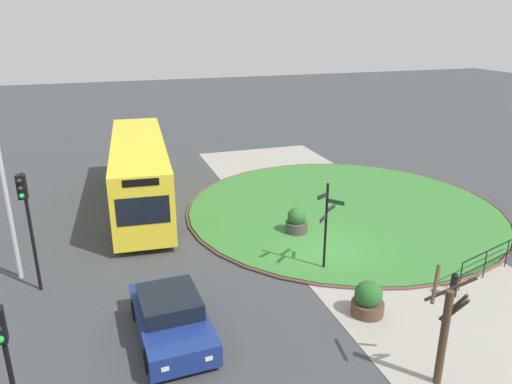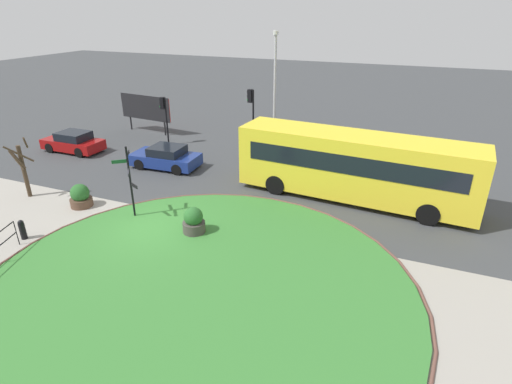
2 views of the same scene
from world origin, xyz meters
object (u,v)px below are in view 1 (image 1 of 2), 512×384
at_px(traffic_light_near, 3,343).
at_px(traffic_light_far, 26,208).
at_px(signpost_directional, 327,221).
at_px(bus_yellow, 140,172).
at_px(lamppost_tall, 1,170).
at_px(bollard_foreground, 454,284).
at_px(car_near_lane, 171,317).
at_px(street_tree_bare, 445,328).
at_px(planter_kerbside, 368,300).
at_px(planter_near_signpost, 297,222).

xyz_separation_m(traffic_light_near, traffic_light_far, (6.30, 0.10, 0.64)).
height_order(signpost_directional, bus_yellow, signpost_directional).
bearing_deg(lamppost_tall, signpost_directional, -105.16).
xyz_separation_m(bollard_foreground, lamppost_tall, (5.87, 13.78, 3.57)).
bearing_deg(car_near_lane, lamppost_tall, -140.42).
distance_m(traffic_light_far, lamppost_tall, 1.74).
xyz_separation_m(signpost_directional, traffic_light_far, (1.62, 9.81, 1.10)).
bearing_deg(street_tree_bare, bollard_foreground, -43.88).
distance_m(bus_yellow, lamppost_tall, 7.94).
bearing_deg(signpost_directional, planter_kerbside, -179.84).
height_order(bollard_foreground, street_tree_bare, street_tree_bare).
xyz_separation_m(bollard_foreground, street_tree_bare, (-3.21, 3.08, 1.14)).
height_order(car_near_lane, planter_near_signpost, car_near_lane).
bearing_deg(lamppost_tall, bus_yellow, -39.79).
bearing_deg(traffic_light_near, planter_kerbside, 95.54).
height_order(car_near_lane, traffic_light_near, traffic_light_near).
height_order(signpost_directional, planter_near_signpost, signpost_directional).
height_order(signpost_directional, planter_kerbside, signpost_directional).
distance_m(signpost_directional, bus_yellow, 10.39).
relative_size(traffic_light_near, street_tree_bare, 1.04).
relative_size(traffic_light_near, traffic_light_far, 0.78).
bearing_deg(traffic_light_far, car_near_lane, 52.17).
bearing_deg(signpost_directional, bollard_foreground, -132.94).
xyz_separation_m(lamppost_tall, planter_kerbside, (-5.89, -10.55, -3.51)).
bearing_deg(traffic_light_far, planter_near_signpost, 106.05).
bearing_deg(bus_yellow, signpost_directional, 37.36).
relative_size(bus_yellow, planter_near_signpost, 9.49).
bearing_deg(planter_kerbside, bollard_foreground, -89.69).
relative_size(bollard_foreground, planter_kerbside, 0.76).
height_order(signpost_directional, lamppost_tall, lamppost_tall).
xyz_separation_m(traffic_light_far, lamppost_tall, (1.24, 0.72, 0.98)).
height_order(bus_yellow, planter_near_signpost, bus_yellow).
bearing_deg(lamppost_tall, traffic_light_near, -173.78).
distance_m(bus_yellow, planter_kerbside, 13.10).
bearing_deg(planter_near_signpost, lamppost_tall, 91.94).
distance_m(car_near_lane, street_tree_bare, 7.37).
bearing_deg(bollard_foreground, planter_near_signpost, 25.65).
bearing_deg(bollard_foreground, planter_kerbside, 90.31).
relative_size(traffic_light_far, street_tree_bare, 1.33).
bearing_deg(lamppost_tall, planter_kerbside, -119.19).
xyz_separation_m(lamppost_tall, street_tree_bare, (-9.08, -10.70, -2.43)).
bearing_deg(street_tree_bare, lamppost_tall, 49.67).
relative_size(signpost_directional, car_near_lane, 0.83).
distance_m(bollard_foreground, bus_yellow, 14.78).
height_order(traffic_light_near, planter_kerbside, traffic_light_near).
relative_size(traffic_light_near, planter_kerbside, 2.86).
height_order(planter_kerbside, street_tree_bare, street_tree_bare).
height_order(lamppost_tall, planter_near_signpost, lamppost_tall).
bearing_deg(bus_yellow, car_near_lane, 2.79).
distance_m(traffic_light_near, traffic_light_far, 6.33).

